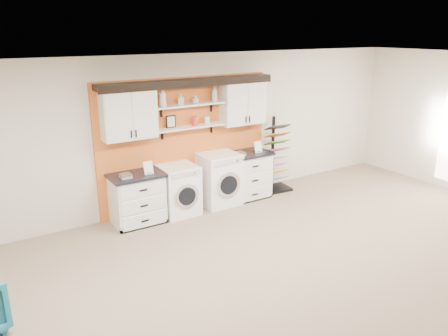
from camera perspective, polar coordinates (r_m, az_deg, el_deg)
floor at (r=5.66m, az=15.13°, el=-17.48°), size 10.00×10.00×0.00m
ceiling at (r=4.68m, az=17.91°, el=11.95°), size 10.00×10.00×0.00m
wall_back at (r=8.07m, az=-5.10°, el=4.73°), size 10.00×0.00×10.00m
accent_panel at (r=8.09m, az=-4.95°, el=3.30°), size 3.40×0.07×2.40m
upper_cabinet_left at (r=7.35m, az=-12.37°, el=6.93°), size 0.90×0.35×0.84m
upper_cabinet_right at (r=8.37m, az=2.44°, el=8.60°), size 0.90×0.35×0.84m
shelf_lower at (r=7.87m, az=-4.46°, el=5.38°), size 1.32×0.28×0.03m
shelf_upper at (r=7.79m, az=-4.53°, el=8.25°), size 1.32×0.28×0.03m
crown_molding at (r=7.75m, az=-4.64°, el=11.17°), size 3.30×0.41×0.13m
picture_frame at (r=7.73m, az=-6.95°, el=6.03°), size 0.18×0.02×0.22m
canister_red at (r=7.90m, az=-3.83°, el=6.14°), size 0.11×0.11×0.16m
canister_cream at (r=8.02m, az=-2.25°, el=6.27°), size 0.10×0.10×0.14m
base_cabinet_left at (r=7.61m, az=-11.26°, el=-3.94°), size 0.90×0.66×0.88m
base_cabinet_right at (r=8.59m, az=2.89°, el=-0.93°), size 0.94×0.66×0.92m
washer at (r=7.88m, az=-6.00°, el=-2.83°), size 0.64×0.71×0.90m
dryer at (r=8.25m, az=-0.65°, el=-1.45°), size 0.71×0.71×0.99m
sample_rack at (r=9.05m, az=6.79°, el=0.18°), size 0.59×0.51×1.52m
soap_bottle_a at (r=7.55m, az=-8.01°, el=9.17°), size 0.17×0.17×0.32m
soap_bottle_b at (r=7.71m, az=-5.63°, el=8.93°), size 0.12×0.12×0.19m
soap_bottle_c at (r=7.84m, az=-3.74°, el=8.97°), size 0.16×0.16×0.15m
soap_bottle_d at (r=8.02m, az=-1.26°, el=9.67°), size 0.14×0.14×0.28m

